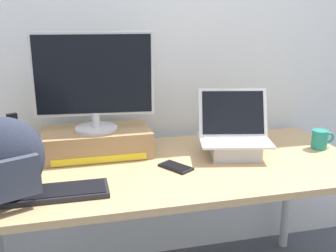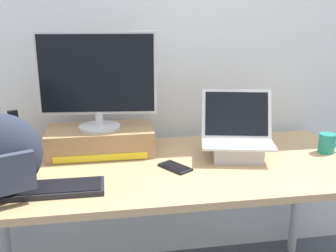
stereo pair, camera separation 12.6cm
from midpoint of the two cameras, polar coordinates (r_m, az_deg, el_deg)
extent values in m
cube|color=silver|center=(2.14, -4.92, 13.52)|extent=(7.00, 0.10, 2.60)
cube|color=tan|center=(1.80, -2.02, -5.98)|extent=(1.74, 0.77, 0.03)
cylinder|color=#B2B2B7|center=(2.50, 15.15, -9.12)|extent=(0.05, 0.05, 0.71)
cube|color=#9E7A51|center=(1.94, -11.84, -2.26)|extent=(0.50, 0.25, 0.12)
cube|color=yellow|center=(1.83, -11.59, -4.71)|extent=(0.42, 0.00, 0.03)
cylinder|color=silver|center=(1.92, -11.96, -0.36)|extent=(0.20, 0.20, 0.01)
cylinder|color=silver|center=(1.91, -12.03, 0.84)|extent=(0.04, 0.04, 0.07)
cube|color=silver|center=(1.86, -12.42, 7.13)|extent=(0.54, 0.08, 0.38)
cube|color=black|center=(1.85, -12.45, 7.08)|extent=(0.52, 0.06, 0.35)
cube|color=#ADADB2|center=(1.90, 7.48, -3.21)|extent=(0.26, 0.24, 0.07)
cube|color=silver|center=(1.89, 7.52, -2.03)|extent=(0.37, 0.30, 0.01)
cube|color=#B7B7BC|center=(1.90, 7.45, -1.68)|extent=(0.31, 0.19, 0.00)
cube|color=silver|center=(1.93, 7.32, 1.87)|extent=(0.34, 0.16, 0.22)
cube|color=black|center=(1.92, 7.34, 1.88)|extent=(0.30, 0.14, 0.19)
cube|color=black|center=(1.59, -18.10, -9.03)|extent=(0.41, 0.15, 0.02)
cube|color=black|center=(1.59, -18.14, -8.65)|extent=(0.38, 0.13, 0.00)
ellipsoid|color=#232838|center=(1.56, -24.74, -4.47)|extent=(0.37, 0.31, 0.31)
cube|color=#333847|center=(1.46, -23.54, -6.99)|extent=(0.18, 0.10, 0.14)
cube|color=black|center=(1.68, -22.87, -2.25)|extent=(0.04, 0.03, 0.23)
cylinder|color=#1E7F70|center=(2.10, 19.04, -1.83)|extent=(0.08, 0.08, 0.09)
torus|color=#1E7F70|center=(2.12, 20.24, -1.59)|extent=(0.06, 0.01, 0.06)
cube|color=black|center=(1.76, -0.95, -5.85)|extent=(0.14, 0.16, 0.01)
cube|color=black|center=(1.76, -0.95, -5.67)|extent=(0.12, 0.14, 0.00)
sphere|color=gold|center=(2.04, -22.95, -2.95)|extent=(0.08, 0.08, 0.08)
sphere|color=black|center=(2.00, -23.53, -3.02)|extent=(0.01, 0.01, 0.01)
sphere|color=black|center=(2.00, -22.72, -2.97)|extent=(0.01, 0.01, 0.01)
camera|label=1|loc=(0.06, -92.08, -0.62)|focal=43.11mm
camera|label=2|loc=(0.06, 87.92, 0.62)|focal=43.11mm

